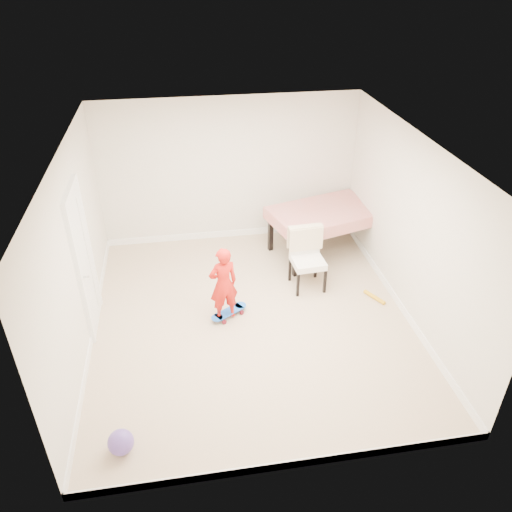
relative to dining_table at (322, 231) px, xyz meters
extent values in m
plane|color=tan|center=(-1.51, -1.67, -0.42)|extent=(5.00, 5.00, 0.00)
cube|color=white|center=(-1.51, -1.67, 2.16)|extent=(4.50, 5.00, 0.04)
cube|color=beige|center=(-1.51, 0.81, 0.88)|extent=(4.50, 0.04, 2.60)
cube|color=beige|center=(-1.51, -4.15, 0.88)|extent=(4.50, 0.04, 2.60)
cube|color=beige|center=(-3.74, -1.67, 0.88)|extent=(0.04, 5.00, 2.60)
cube|color=beige|center=(0.72, -1.67, 0.88)|extent=(0.04, 5.00, 2.60)
cube|color=white|center=(-3.74, -1.37, 0.61)|extent=(0.11, 0.94, 2.11)
cube|color=white|center=(-1.51, 0.82, -0.36)|extent=(4.50, 0.02, 0.12)
cube|color=white|center=(-1.51, -4.16, -0.36)|extent=(4.50, 0.02, 0.12)
cube|color=white|center=(-3.75, -1.67, -0.36)|extent=(0.02, 5.00, 0.12)
cube|color=white|center=(0.73, -1.67, -0.36)|extent=(0.02, 5.00, 0.12)
imported|color=red|center=(-1.90, -1.59, 0.16)|extent=(0.48, 0.38, 1.15)
sphere|color=#6146A8|center=(-3.23, -3.66, -0.28)|extent=(0.28, 0.28, 0.28)
cylinder|color=gold|center=(0.44, -1.49, -0.39)|extent=(0.24, 0.38, 0.06)
camera|label=1|loc=(-2.37, -7.31, 4.21)|focal=35.00mm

